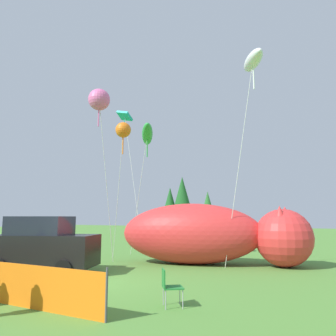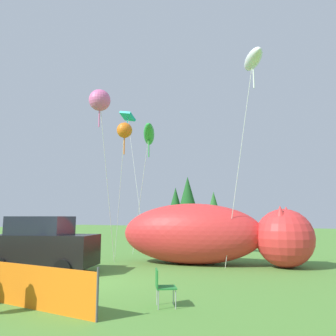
# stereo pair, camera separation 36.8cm
# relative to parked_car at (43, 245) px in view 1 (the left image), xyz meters

# --- Properties ---
(ground_plane) EXTENTS (120.00, 120.00, 0.00)m
(ground_plane) POSITION_rel_parked_car_xyz_m (2.49, -0.53, -1.04)
(ground_plane) COLOR #548C38
(parked_car) EXTENTS (4.27, 3.03, 2.13)m
(parked_car) POSITION_rel_parked_car_xyz_m (0.00, 0.00, 0.00)
(parked_car) COLOR black
(parked_car) RESTS_ON ground
(folding_chair) EXTENTS (0.66, 0.66, 0.87)m
(folding_chair) POSITION_rel_parked_car_xyz_m (6.48, -1.78, -0.52)
(folding_chair) COLOR #267F33
(folding_chair) RESTS_ON ground
(inflatable_cat) EXTENTS (8.56, 4.43, 2.72)m
(inflatable_cat) POSITION_rel_parked_car_xyz_m (4.70, 5.18, 0.22)
(inflatable_cat) COLOR red
(inflatable_cat) RESTS_ON ground
(kite_teal_diamond) EXTENTS (2.94, 1.64, 9.45)m
(kite_teal_diamond) POSITION_rel_parked_car_xyz_m (-2.97, 8.95, 7.88)
(kite_teal_diamond) COLOR silver
(kite_teal_diamond) RESTS_ON ground
(kite_green_fish) EXTENTS (2.50, 2.95, 7.27)m
(kite_green_fish) POSITION_rel_parked_car_xyz_m (0.59, 6.32, 5.68)
(kite_green_fish) COLOR silver
(kite_green_fish) RESTS_ON ground
(kite_pink_octopus) EXTENTS (1.02, 1.94, 8.08)m
(kite_pink_octopus) POSITION_rel_parked_car_xyz_m (0.39, 2.44, 6.51)
(kite_pink_octopus) COLOR silver
(kite_pink_octopus) RESTS_ON ground
(kite_orange_flower) EXTENTS (1.43, 1.10, 7.05)m
(kite_orange_flower) POSITION_rel_parked_car_xyz_m (0.20, 4.59, 5.57)
(kite_orange_flower) COLOR silver
(kite_orange_flower) RESTS_ON ground
(kite_white_ghost) EXTENTS (2.35, 2.63, 9.39)m
(kite_white_ghost) POSITION_rel_parked_car_xyz_m (7.09, 4.70, 7.81)
(kite_white_ghost) COLOR silver
(kite_white_ghost) RESTS_ON ground
(horizon_tree_west) EXTENTS (2.41, 2.41, 5.75)m
(horizon_tree_west) POSITION_rel_parked_car_xyz_m (-7.57, 35.05, 2.50)
(horizon_tree_west) COLOR brown
(horizon_tree_west) RESTS_ON ground
(horizon_tree_mid) EXTENTS (2.99, 2.99, 7.14)m
(horizon_tree_mid) POSITION_rel_parked_car_xyz_m (-7.94, 27.68, 3.35)
(horizon_tree_mid) COLOR brown
(horizon_tree_mid) RESTS_ON ground
(horizon_tree_northeast) EXTENTS (2.45, 2.45, 5.85)m
(horizon_tree_northeast) POSITION_rel_parked_car_xyz_m (-9.70, 27.72, 2.55)
(horizon_tree_northeast) COLOR brown
(horizon_tree_northeast) RESTS_ON ground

